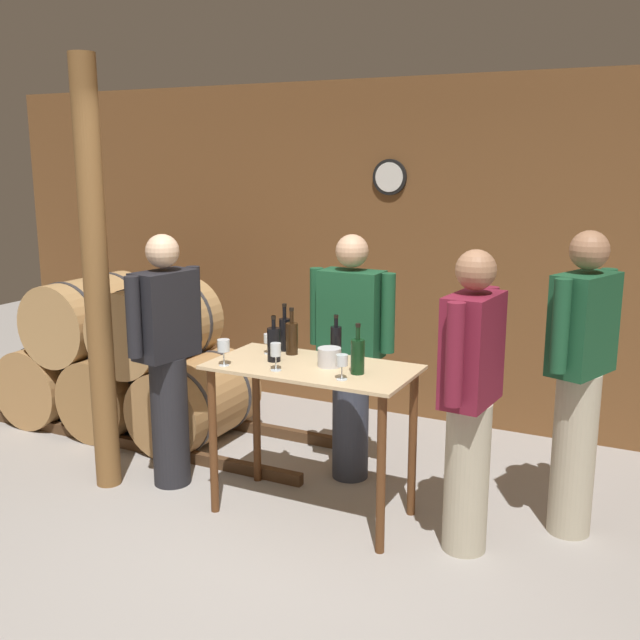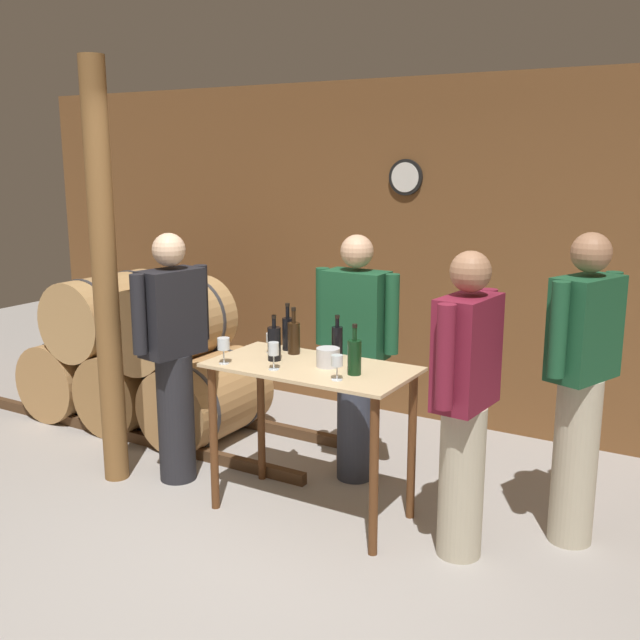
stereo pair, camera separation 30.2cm
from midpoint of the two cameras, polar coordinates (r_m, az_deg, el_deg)
ground_plane at (r=4.15m, az=-3.19°, el=-18.18°), size 14.00×14.00×0.00m
back_wall at (r=5.96m, az=10.75°, el=4.89°), size 8.40×0.08×2.70m
barrel_rack at (r=6.07m, az=-12.14°, el=-3.00°), size 3.49×0.86×1.19m
tasting_table at (r=4.38m, az=1.31°, el=-5.83°), size 1.19×0.62×0.92m
wooden_post at (r=4.88m, az=-14.38°, el=3.08°), size 0.16×0.16×2.70m
wine_bottle_far_left at (r=4.64m, az=-0.62°, el=-0.96°), size 0.07×0.07×0.30m
wine_bottle_left at (r=4.41m, az=-1.56°, el=-1.76°), size 0.08×0.08×0.27m
wine_bottle_center at (r=4.56m, az=-0.12°, el=-1.30°), size 0.07×0.07×0.29m
wine_bottle_right at (r=4.48m, az=3.25°, el=-1.60°), size 0.07×0.07×0.26m
wine_bottle_far_right at (r=4.14m, az=4.73°, el=-2.77°), size 0.08×0.08×0.29m
wine_glass_near_left at (r=4.35m, az=-5.40°, el=-1.90°), size 0.07×0.07×0.16m
wine_glass_near_center at (r=4.58m, az=-1.85°, el=-1.43°), size 0.06×0.06×0.12m
wine_glass_near_right at (r=4.21m, az=-1.51°, el=-2.32°), size 0.06×0.06×0.16m
wine_glass_far_side at (r=4.03m, az=3.45°, el=-3.22°), size 0.06×0.06×0.14m
ice_bucket at (r=4.30m, az=2.64°, el=-2.87°), size 0.14×0.14×0.11m
person_host at (r=4.85m, az=4.54°, el=-2.57°), size 0.59×0.24×1.63m
person_visitor_with_scarf at (r=3.99m, az=13.13°, el=-6.00°), size 0.25×0.59×1.65m
person_visitor_bearded at (r=4.88m, az=-9.39°, el=-2.52°), size 0.29×0.58×1.64m
person_visitor_near_door at (r=4.30m, az=21.19°, el=-4.58°), size 0.34×0.56×1.73m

